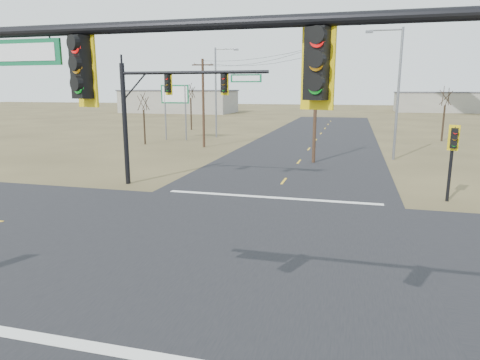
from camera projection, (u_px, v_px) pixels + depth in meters
name	position (u px, v px, depth m)	size (l,w,h in m)	color
ground	(235.00, 244.00, 16.75)	(320.00, 320.00, 0.00)	brown
road_ew	(235.00, 244.00, 16.74)	(160.00, 14.00, 0.02)	black
road_ns	(235.00, 244.00, 16.74)	(14.00, 160.00, 0.02)	black
stop_bar_near	(147.00, 356.00, 9.65)	(12.00, 0.40, 0.01)	silver
stop_bar_far	(271.00, 197.00, 23.83)	(12.00, 0.40, 0.01)	silver
mast_arm_near	(342.00, 121.00, 6.41)	(10.90, 0.58, 7.52)	black
mast_arm_far	(167.00, 99.00, 25.64)	(9.25, 0.57, 7.49)	black
pedestal_signal_ne	(453.00, 145.00, 22.38)	(0.67, 0.58, 4.14)	black
utility_pole_near	(315.00, 103.00, 34.26)	(2.26, 0.70, 9.41)	#412C1C
utility_pole_far	(203.00, 102.00, 43.84)	(2.18, 0.41, 8.95)	#412C1C
highway_sign	(175.00, 102.00, 50.25)	(3.44, 0.17, 6.45)	slate
streetlight_a	(396.00, 87.00, 35.62)	(3.03, 0.34, 10.89)	slate
streetlight_c	(218.00, 88.00, 52.67)	(3.05, 0.40, 10.89)	slate
bare_tree_a	(143.00, 101.00, 46.12)	(3.12, 3.12, 5.88)	black
bare_tree_b	(191.00, 90.00, 62.76)	(3.59, 3.59, 7.21)	black
bare_tree_c	(446.00, 96.00, 48.85)	(3.49, 3.49, 6.65)	black
warehouse_left	(179.00, 102.00, 111.29)	(28.00, 14.00, 5.50)	gray
warehouse_mid	(435.00, 102.00, 113.98)	(20.00, 12.00, 5.00)	gray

